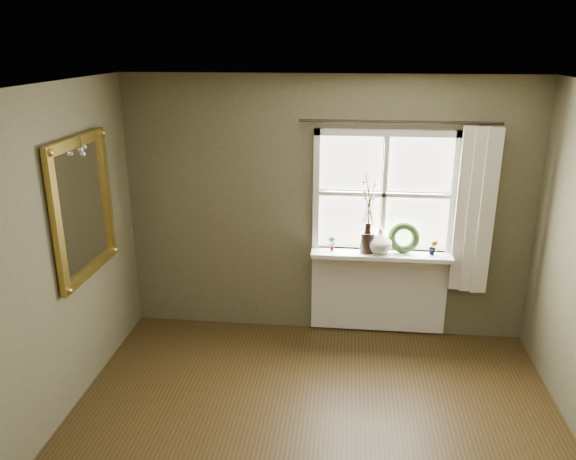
% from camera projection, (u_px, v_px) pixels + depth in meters
% --- Properties ---
extents(ceiling, '(4.50, 4.50, 0.00)m').
position_uv_depth(ceiling, '(313.00, 97.00, 2.99)').
color(ceiling, silver).
rests_on(ceiling, ground).
extents(wall_back, '(4.00, 0.10, 2.60)m').
position_uv_depth(wall_back, '(326.00, 208.00, 5.57)').
color(wall_back, brown).
rests_on(wall_back, ground).
extents(window_frame, '(1.36, 0.06, 1.24)m').
position_uv_depth(window_frame, '(384.00, 194.00, 5.39)').
color(window_frame, silver).
rests_on(window_frame, wall_back).
extents(window_sill, '(1.36, 0.26, 0.04)m').
position_uv_depth(window_sill, '(381.00, 255.00, 5.48)').
color(window_sill, silver).
rests_on(window_sill, wall_back).
extents(window_apron, '(1.36, 0.04, 0.88)m').
position_uv_depth(window_apron, '(378.00, 291.00, 5.72)').
color(window_apron, silver).
rests_on(window_apron, ground).
extents(dark_jug, '(0.14, 0.14, 0.20)m').
position_uv_depth(dark_jug, '(367.00, 242.00, 5.45)').
color(dark_jug, black).
rests_on(dark_jug, window_sill).
extents(cream_vase, '(0.26, 0.26, 0.25)m').
position_uv_depth(cream_vase, '(380.00, 241.00, 5.43)').
color(cream_vase, silver).
rests_on(cream_vase, window_sill).
extents(wreath, '(0.31, 0.15, 0.31)m').
position_uv_depth(wreath, '(404.00, 241.00, 5.45)').
color(wreath, '#2B461F').
rests_on(wreath, window_sill).
extents(potted_plant_left, '(0.08, 0.06, 0.15)m').
position_uv_depth(potted_plant_left, '(332.00, 244.00, 5.49)').
color(potted_plant_left, '#2B461F').
rests_on(potted_plant_left, window_sill).
extents(potted_plant_right, '(0.10, 0.09, 0.15)m').
position_uv_depth(potted_plant_right, '(433.00, 247.00, 5.39)').
color(potted_plant_right, '#2B461F').
rests_on(potted_plant_right, window_sill).
extents(curtain, '(0.36, 0.12, 1.59)m').
position_uv_depth(curtain, '(474.00, 211.00, 5.25)').
color(curtain, beige).
rests_on(curtain, wall_back).
extents(curtain_rod, '(1.84, 0.03, 0.03)m').
position_uv_depth(curtain_rod, '(399.00, 122.00, 5.10)').
color(curtain_rod, black).
rests_on(curtain_rod, wall_back).
extents(gilt_mirror, '(0.10, 0.99, 1.18)m').
position_uv_depth(gilt_mirror, '(83.00, 207.00, 4.62)').
color(gilt_mirror, white).
rests_on(gilt_mirror, wall_left).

